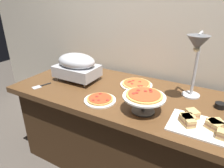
# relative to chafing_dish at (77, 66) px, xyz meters

# --- Properties ---
(ground_plane) EXTENTS (8.00, 8.00, 0.00)m
(ground_plane) POSITION_rel_chafing_dish_xyz_m (0.50, -0.02, -0.90)
(ground_plane) COLOR #4C443D
(back_wall) EXTENTS (4.40, 0.04, 2.40)m
(back_wall) POSITION_rel_chafing_dish_xyz_m (0.50, 0.48, 0.30)
(back_wall) COLOR beige
(back_wall) RESTS_ON ground_plane
(buffet_table) EXTENTS (1.90, 0.84, 0.76)m
(buffet_table) POSITION_rel_chafing_dish_xyz_m (0.50, -0.02, -0.52)
(buffet_table) COLOR brown
(buffet_table) RESTS_ON ground_plane
(chafing_dish) EXTENTS (0.39, 0.27, 0.26)m
(chafing_dish) POSITION_rel_chafing_dish_xyz_m (0.00, 0.00, 0.00)
(chafing_dish) COLOR #B7BABF
(chafing_dish) RESTS_ON buffet_table
(heat_lamp) EXTENTS (0.15, 0.29, 0.52)m
(heat_lamp) POSITION_rel_chafing_dish_xyz_m (1.00, 0.07, 0.26)
(heat_lamp) COLOR #B7BABF
(heat_lamp) RESTS_ON buffet_table
(pizza_plate_front) EXTENTS (0.25, 0.25, 0.03)m
(pizza_plate_front) POSITION_rel_chafing_dish_xyz_m (0.41, -0.25, -0.13)
(pizza_plate_front) COLOR white
(pizza_plate_front) RESTS_ON buffet_table
(pizza_plate_center) EXTENTS (0.29, 0.29, 0.03)m
(pizza_plate_center) POSITION_rel_chafing_dish_xyz_m (0.54, 0.16, -0.13)
(pizza_plate_center) COLOR white
(pizza_plate_center) RESTS_ON buffet_table
(pizza_plate_raised_stand) EXTENTS (0.29, 0.29, 0.14)m
(pizza_plate_raised_stand) POSITION_rel_chafing_dish_xyz_m (0.75, -0.23, -0.04)
(pizza_plate_raised_stand) COLOR #595B60
(pizza_plate_raised_stand) RESTS_ON buffet_table
(sandwich_platter) EXTENTS (0.38, 0.27, 0.06)m
(sandwich_platter) POSITION_rel_chafing_dish_xyz_m (1.13, -0.22, -0.12)
(sandwich_platter) COLOR white
(sandwich_platter) RESTS_ON buffet_table
(sauce_cup_near) EXTENTS (0.07, 0.07, 0.04)m
(sauce_cup_near) POSITION_rel_chafing_dish_xyz_m (1.22, 0.09, -0.12)
(sauce_cup_near) COLOR black
(sauce_cup_near) RESTS_ON buffet_table
(serving_spatula) EXTENTS (0.09, 0.17, 0.01)m
(serving_spatula) POSITION_rel_chafing_dish_xyz_m (-0.20, -0.28, -0.14)
(serving_spatula) COLOR #B7BABF
(serving_spatula) RESTS_ON buffet_table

